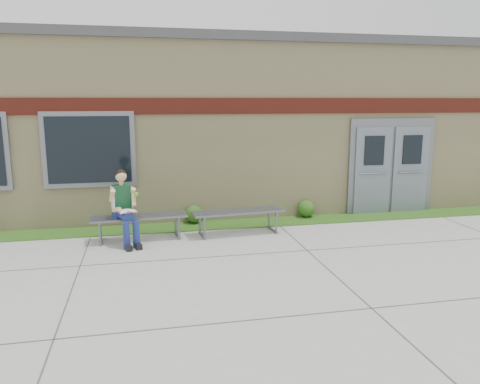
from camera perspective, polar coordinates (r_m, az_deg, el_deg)
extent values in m
plane|color=#9E9E99|center=(8.04, 2.63, -8.69)|extent=(80.00, 80.00, 0.00)
cube|color=#1A4F15|center=(10.46, -0.94, -3.92)|extent=(16.00, 0.80, 0.02)
cube|color=beige|center=(13.47, -3.75, 8.02)|extent=(16.00, 6.00, 4.00)
cube|color=#3F3F42|center=(13.52, -3.87, 16.94)|extent=(16.20, 6.20, 0.20)
cube|color=maroon|center=(10.46, -1.38, 10.44)|extent=(16.00, 0.06, 0.35)
cube|color=slate|center=(10.38, -17.91, 4.93)|extent=(1.90, 0.08, 1.60)
cube|color=black|center=(10.34, -17.93, 4.91)|extent=(1.70, 0.04, 1.40)
cube|color=slate|center=(11.96, 17.89, 3.02)|extent=(2.20, 0.08, 2.30)
cube|color=slate|center=(11.69, 15.85, 2.47)|extent=(0.92, 0.06, 2.10)
cube|color=slate|center=(12.19, 20.02, 2.55)|extent=(0.92, 0.06, 2.10)
cube|color=slate|center=(9.44, -12.21, -2.95)|extent=(1.90, 0.65, 0.04)
cube|color=slate|center=(9.55, -16.66, -4.60)|extent=(0.08, 0.52, 0.43)
cube|color=slate|center=(9.53, -7.64, -4.25)|extent=(0.08, 0.52, 0.43)
cube|color=slate|center=(9.63, -0.23, -2.37)|extent=(1.95, 0.70, 0.04)
cube|color=slate|center=(9.57, -4.72, -4.09)|extent=(0.09, 0.53, 0.43)
cube|color=slate|center=(9.87, 4.12, -3.61)|extent=(0.09, 0.53, 0.43)
cube|color=navy|center=(9.38, -14.15, -2.50)|extent=(0.41, 0.34, 0.16)
cube|color=#0F371B|center=(9.29, -14.21, -0.62)|extent=(0.37, 0.29, 0.47)
sphere|color=tan|center=(9.21, -14.32, 1.88)|extent=(0.27, 0.27, 0.22)
sphere|color=black|center=(9.23, -14.35, 2.03)|extent=(0.28, 0.28, 0.23)
cylinder|color=navy|center=(9.10, -14.30, -2.79)|extent=(0.27, 0.46, 0.15)
cylinder|color=navy|center=(9.14, -13.17, -2.67)|extent=(0.27, 0.46, 0.15)
cylinder|color=navy|center=(8.96, -13.67, -5.18)|extent=(0.12, 0.12, 0.51)
cylinder|color=navy|center=(9.00, -12.53, -5.04)|extent=(0.12, 0.12, 0.51)
cube|color=black|center=(8.95, -13.49, -6.56)|extent=(0.18, 0.29, 0.10)
cube|color=black|center=(9.00, -12.35, -6.42)|extent=(0.18, 0.29, 0.10)
cylinder|color=tan|center=(9.18, -15.31, -0.42)|extent=(0.15, 0.25, 0.27)
cylinder|color=tan|center=(9.27, -12.96, -0.20)|extent=(0.15, 0.25, 0.27)
cube|color=white|center=(8.98, -13.56, -2.26)|extent=(0.37, 0.31, 0.02)
cube|color=#C24871|center=(8.98, -13.56, -2.34)|extent=(0.37, 0.32, 0.01)
sphere|color=#55AE2E|center=(9.14, -12.53, -0.27)|extent=(0.09, 0.09, 0.09)
sphere|color=#1A4F15|center=(10.53, -5.62, -2.69)|extent=(0.40, 0.40, 0.40)
sphere|color=#1A4F15|center=(11.12, 8.07, -2.01)|extent=(0.40, 0.40, 0.40)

